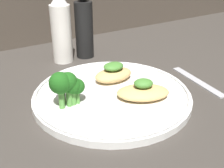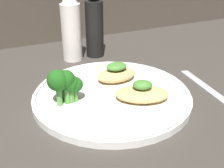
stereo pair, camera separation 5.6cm
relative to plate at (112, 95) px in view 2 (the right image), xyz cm
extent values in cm
cube|color=#3D3833|center=(0.00, 0.00, -1.49)|extent=(180.00, 180.00, 1.00)
cylinder|color=white|center=(0.00, 0.00, -0.29)|extent=(31.70, 31.70, 1.40)
torus|color=white|center=(0.00, 0.00, 0.71)|extent=(31.10, 31.10, 0.60)
ellipsoid|color=tan|center=(4.06, -4.81, 1.53)|extent=(11.96, 10.15, 2.24)
ellipsoid|color=#478433|center=(4.06, -4.81, 3.51)|extent=(4.63, 4.28, 1.71)
ellipsoid|color=tan|center=(3.41, 4.82, 1.68)|extent=(9.00, 5.92, 2.55)
ellipsoid|color=#478433|center=(3.41, 4.82, 3.73)|extent=(4.71, 3.83, 1.53)
cylinder|color=#569942|center=(-7.56, 0.36, 1.67)|extent=(0.77, 0.77, 2.53)
sphere|color=#1E5B19|center=(-7.56, 0.36, 3.95)|extent=(2.89, 2.89, 2.89)
cylinder|color=#569942|center=(-8.00, 1.88, 1.72)|extent=(0.73, 0.73, 2.63)
sphere|color=#1E5B19|center=(-8.00, 1.88, 3.98)|extent=(2.67, 2.67, 2.67)
cylinder|color=#569942|center=(-9.93, 1.55, 1.99)|extent=(0.95, 0.95, 3.16)
sphere|color=#1E5B19|center=(-9.93, 1.55, 4.75)|extent=(3.37, 3.37, 3.37)
cylinder|color=#569942|center=(-10.77, 0.39, 2.24)|extent=(1.07, 1.07, 3.67)
sphere|color=#1E5B19|center=(-10.77, 0.39, 5.48)|extent=(3.98, 3.98, 3.98)
cylinder|color=#569942|center=(-9.29, -0.32, 2.31)|extent=(1.08, 1.08, 3.80)
sphere|color=#1E5B19|center=(-9.29, -0.32, 5.40)|extent=(3.41, 3.41, 3.41)
cylinder|color=#569942|center=(-8.46, -0.43, 1.85)|extent=(1.06, 1.06, 2.88)
sphere|color=#1E5B19|center=(-8.46, -0.43, 4.41)|extent=(3.20, 3.20, 3.20)
cylinder|color=white|center=(-0.39, 24.50, 6.44)|extent=(5.21, 5.21, 14.87)
cylinder|color=black|center=(6.54, 24.50, 6.52)|extent=(4.83, 4.83, 15.02)
cube|color=#B2B2B7|center=(20.74, -3.72, -0.69)|extent=(4.06, 16.63, 0.60)
camera|label=1|loc=(-26.45, -42.14, 27.34)|focal=45.00mm
camera|label=2|loc=(-21.59, -44.82, 27.34)|focal=45.00mm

